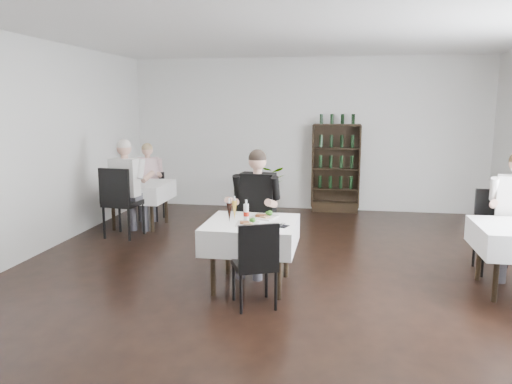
# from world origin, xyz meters

# --- Properties ---
(room_shell) EXTENTS (9.00, 9.00, 9.00)m
(room_shell) POSITION_xyz_m (0.00, 0.00, 1.50)
(room_shell) COLOR black
(room_shell) RESTS_ON ground
(wine_shelf) EXTENTS (0.90, 0.28, 1.75)m
(wine_shelf) POSITION_xyz_m (0.60, 4.31, 0.85)
(wine_shelf) COLOR black
(wine_shelf) RESTS_ON ground
(main_table) EXTENTS (1.03, 1.03, 0.77)m
(main_table) POSITION_xyz_m (-0.30, 0.00, 0.62)
(main_table) COLOR black
(main_table) RESTS_ON ground
(left_table) EXTENTS (0.98, 0.98, 0.77)m
(left_table) POSITION_xyz_m (-2.70, 2.50, 0.62)
(left_table) COLOR black
(left_table) RESTS_ON ground
(potted_tree) EXTENTS (0.98, 0.90, 0.90)m
(potted_tree) POSITION_xyz_m (-0.79, 4.20, 0.45)
(potted_tree) COLOR #28571E
(potted_tree) RESTS_ON ground
(main_chair_far) EXTENTS (0.59, 0.60, 0.99)m
(main_chair_far) POSITION_xyz_m (-0.42, 0.79, 0.56)
(main_chair_far) COLOR black
(main_chair_far) RESTS_ON ground
(main_chair_near) EXTENTS (0.56, 0.56, 0.92)m
(main_chair_near) POSITION_xyz_m (-0.14, -0.64, 0.53)
(main_chair_near) COLOR black
(main_chair_near) RESTS_ON ground
(left_chair_far) EXTENTS (0.39, 0.40, 0.86)m
(left_chair_far) POSITION_xyz_m (-2.71, 3.10, 0.49)
(left_chair_far) COLOR black
(left_chair_far) RESTS_ON ground
(left_chair_near) EXTENTS (0.58, 0.58, 1.13)m
(left_chair_near) POSITION_xyz_m (-2.71, 1.74, 0.64)
(left_chair_near) COLOR black
(left_chair_near) RESTS_ON ground
(right_chair_far) EXTENTS (0.47, 0.48, 1.03)m
(right_chair_far) POSITION_xyz_m (2.64, 1.06, 0.59)
(right_chair_far) COLOR black
(right_chair_far) RESTS_ON ground
(diner_main) EXTENTS (0.61, 0.63, 1.55)m
(diner_main) POSITION_xyz_m (-0.34, 0.51, 0.90)
(diner_main) COLOR #43424A
(diner_main) RESTS_ON ground
(diner_left_far) EXTENTS (0.59, 0.63, 1.40)m
(diner_left_far) POSITION_xyz_m (-2.79, 3.11, 0.81)
(diner_left_far) COLOR #43424A
(diner_left_far) RESTS_ON ground
(diner_left_near) EXTENTS (0.62, 0.63, 1.56)m
(diner_left_near) POSITION_xyz_m (-2.64, 1.91, 0.91)
(diner_left_near) COLOR #43424A
(diner_left_near) RESTS_ON ground
(plate_far) EXTENTS (0.34, 0.34, 0.09)m
(plate_far) POSITION_xyz_m (-0.18, 0.20, 0.79)
(plate_far) COLOR white
(plate_far) RESTS_ON main_table
(plate_near) EXTENTS (0.26, 0.26, 0.08)m
(plate_near) POSITION_xyz_m (-0.31, -0.15, 0.79)
(plate_near) COLOR white
(plate_near) RESTS_ON main_table
(pilsner_dark) EXTENTS (0.06, 0.06, 0.28)m
(pilsner_dark) POSITION_xyz_m (-0.54, -0.06, 0.88)
(pilsner_dark) COLOR black
(pilsner_dark) RESTS_ON main_table
(pilsner_lager) EXTENTS (0.06, 0.06, 0.28)m
(pilsner_lager) POSITION_xyz_m (-0.51, 0.07, 0.88)
(pilsner_lager) COLOR gold
(pilsner_lager) RESTS_ON main_table
(coke_bottle) EXTENTS (0.06, 0.06, 0.25)m
(coke_bottle) POSITION_xyz_m (-0.36, 0.01, 0.87)
(coke_bottle) COLOR silver
(coke_bottle) RESTS_ON main_table
(napkin_cutlery) EXTENTS (0.20, 0.18, 0.02)m
(napkin_cutlery) POSITION_xyz_m (0.05, -0.16, 0.78)
(napkin_cutlery) COLOR black
(napkin_cutlery) RESTS_ON main_table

